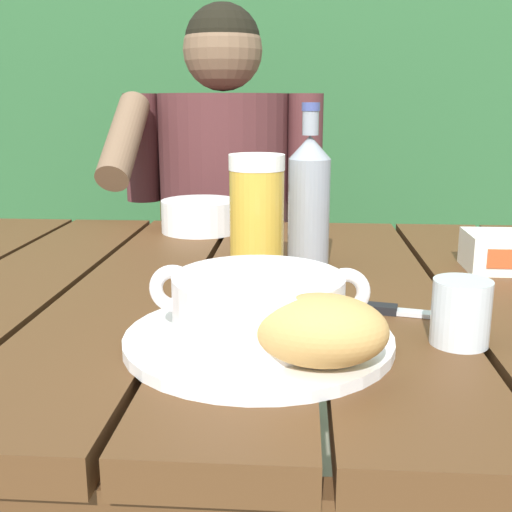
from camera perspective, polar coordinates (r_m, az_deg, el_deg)
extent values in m
cube|color=#52331A|center=(0.97, -20.29, -2.91)|extent=(0.16, 0.90, 0.04)
cube|color=#52331A|center=(0.91, -10.63, -3.26)|extent=(0.16, 0.90, 0.04)
cube|color=#52331A|center=(0.88, -0.04, -3.55)|extent=(0.16, 0.90, 0.04)
cube|color=#52331A|center=(0.89, 10.82, -3.72)|extent=(0.16, 0.90, 0.04)
cube|color=#52331A|center=(0.92, 21.21, -3.75)|extent=(0.16, 0.90, 0.04)
cube|color=#52331A|center=(1.30, 1.28, -0.46)|extent=(1.46, 0.03, 0.08)
cube|color=#2B5A30|center=(2.63, 2.79, 10.34)|extent=(3.50, 0.60, 1.71)
cylinder|color=#573B14|center=(1.65, 4.71, -14.46)|extent=(0.04, 0.04, 0.47)
cylinder|color=#573B14|center=(1.70, -10.72, -13.76)|extent=(0.04, 0.04, 0.47)
cylinder|color=#573B14|center=(2.05, 4.60, -8.59)|extent=(0.04, 0.04, 0.47)
cylinder|color=#573B14|center=(2.09, -7.66, -8.21)|extent=(0.04, 0.04, 0.47)
cube|color=#573B14|center=(1.77, -2.35, -3.84)|extent=(0.48, 0.48, 0.02)
cylinder|color=#573B14|center=(1.92, 4.88, 5.08)|extent=(0.04, 0.04, 0.51)
cylinder|color=#573B14|center=(1.96, -8.12, 5.18)|extent=(0.04, 0.04, 0.51)
cube|color=#573B14|center=(1.94, -1.67, 2.92)|extent=(0.44, 0.02, 0.04)
cube|color=#573B14|center=(1.92, -1.70, 6.67)|extent=(0.44, 0.02, 0.04)
cube|color=#573B14|center=(1.91, -1.73, 10.49)|extent=(0.44, 0.02, 0.04)
cylinder|color=#512829|center=(1.59, -0.33, -15.98)|extent=(0.11, 0.11, 0.45)
cylinder|color=#512829|center=(1.56, -0.06, -5.01)|extent=(0.13, 0.40, 0.13)
cylinder|color=#512829|center=(1.61, -6.62, -15.66)|extent=(0.11, 0.11, 0.45)
cylinder|color=#512829|center=(1.58, -6.24, -4.84)|extent=(0.13, 0.40, 0.13)
cylinder|color=#512829|center=(1.60, -2.85, 5.06)|extent=(0.32, 0.32, 0.52)
sphere|color=brown|center=(1.59, -3.01, 17.99)|extent=(0.19, 0.19, 0.19)
sphere|color=black|center=(1.59, -3.02, 18.68)|extent=(0.18, 0.18, 0.18)
cylinder|color=#512829|center=(1.56, 4.43, 9.59)|extent=(0.08, 0.08, 0.26)
cylinder|color=#512829|center=(1.61, -10.20, 9.55)|extent=(0.08, 0.08, 0.26)
cylinder|color=brown|center=(1.45, -11.80, 10.22)|extent=(0.07, 0.25, 0.21)
cylinder|color=white|center=(0.66, 0.23, -7.49)|extent=(0.28, 0.28, 0.01)
cylinder|color=white|center=(0.65, 0.23, -4.42)|extent=(0.18, 0.18, 0.06)
cylinder|color=#A34025|center=(0.64, 0.23, -3.26)|extent=(0.15, 0.15, 0.01)
torus|color=white|center=(0.66, -7.45, -2.91)|extent=(0.05, 0.01, 0.05)
torus|color=white|center=(0.64, 8.06, -3.23)|extent=(0.05, 0.01, 0.05)
ellipsoid|color=tan|center=(0.58, 5.85, -6.63)|extent=(0.13, 0.10, 0.07)
cylinder|color=gold|center=(0.89, -0.04, 2.79)|extent=(0.08, 0.08, 0.15)
cylinder|color=white|center=(0.87, -0.04, 8.44)|extent=(0.08, 0.08, 0.02)
cylinder|color=#8F949E|center=(0.95, 4.76, 3.79)|extent=(0.06, 0.06, 0.16)
cone|color=#8F949E|center=(0.94, 4.88, 9.74)|extent=(0.06, 0.06, 0.03)
cylinder|color=#8F949E|center=(0.94, 4.93, 11.83)|extent=(0.02, 0.02, 0.03)
cylinder|color=#424D8D|center=(0.94, 4.96, 13.24)|extent=(0.03, 0.03, 0.01)
cylinder|color=silver|center=(0.69, 17.95, -4.84)|extent=(0.06, 0.06, 0.07)
cube|color=white|center=(1.01, 21.71, 0.38)|extent=(0.12, 0.09, 0.06)
cube|color=silver|center=(0.77, 14.94, -5.08)|extent=(0.12, 0.04, 0.00)
cube|color=black|center=(0.77, 10.21, -4.60)|extent=(0.07, 0.03, 0.01)
cylinder|color=white|center=(1.22, -5.02, 3.62)|extent=(0.15, 0.15, 0.06)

